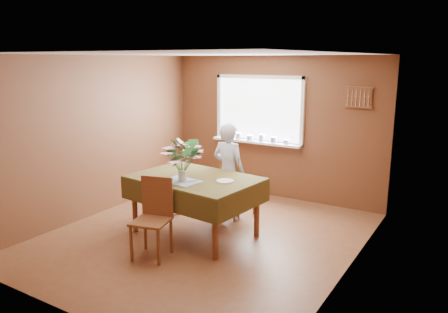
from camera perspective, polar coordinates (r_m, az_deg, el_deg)
The scene contains 15 objects.
floor at distance 6.23m, azimuth -2.69°, elevation -10.42°, with size 4.50×4.50×0.00m, color brown.
ceiling at distance 5.74m, azimuth -2.96°, elevation 13.22°, with size 4.50×4.50×0.00m, color white.
wall_back at distance 7.79m, azimuth 6.58°, elevation 3.77°, with size 4.00×4.00×0.00m, color brown.
wall_front at distance 4.25m, azimuth -20.22°, elevation -4.41°, with size 4.00×4.00×0.00m, color brown.
wall_left at distance 7.16m, azimuth -16.16°, elevation 2.58°, with size 4.50×4.50×0.00m, color brown.
wall_right at distance 5.03m, azimuth 16.34°, elevation -1.56°, with size 4.50×4.50×0.00m, color brown.
window_assembly at distance 7.86m, azimuth 4.44°, elevation 4.63°, with size 1.72×0.20×1.22m.
spoon_rack at distance 7.20m, azimuth 17.17°, elevation 7.38°, with size 0.44×0.05×0.33m.
dining_table at distance 6.10m, azimuth -3.87°, elevation -3.64°, with size 1.84×1.35×0.85m.
chair_far at distance 6.85m, azimuth 1.34°, elevation -3.44°, with size 0.52×0.52×1.00m.
chair_near at distance 5.58m, azimuth -9.15°, elevation -7.41°, with size 0.52×0.52×1.00m.
seated_woman at distance 6.69m, azimuth 0.63°, elevation -1.96°, with size 0.55×0.36×1.51m, color white.
flower_bouquet at distance 5.81m, azimuth -5.51°, elevation -0.12°, with size 0.58×0.58×0.50m.
side_plate at distance 5.84m, azimuth 0.15°, elevation -3.22°, with size 0.24×0.24×0.01m, color white.
table_knife at distance 5.82m, azimuth -4.46°, elevation -3.29°, with size 0.02×0.24×0.00m, color silver.
Camera 1 is at (3.24, -4.73, 2.44)m, focal length 35.00 mm.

